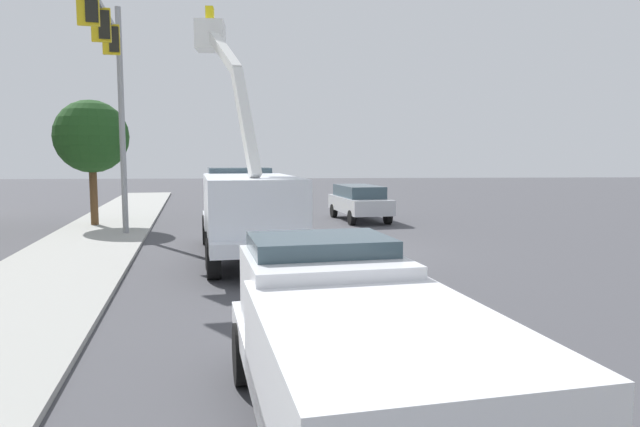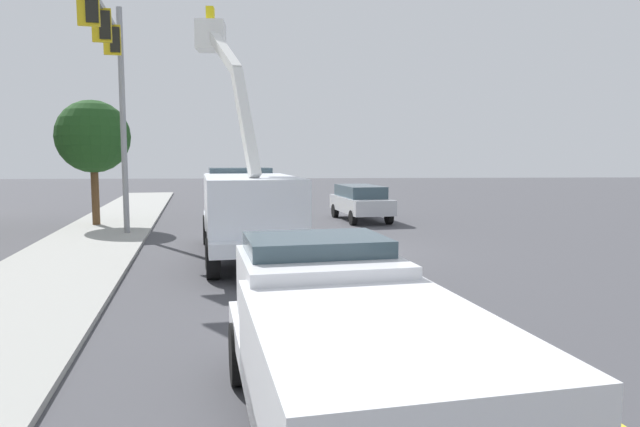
{
  "view_description": "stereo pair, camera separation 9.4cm",
  "coord_description": "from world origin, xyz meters",
  "px_view_note": "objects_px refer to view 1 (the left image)",
  "views": [
    {
      "loc": [
        -17.6,
        2.07,
        3.09
      ],
      "look_at": [
        -1.41,
        0.91,
        1.4
      ],
      "focal_mm": 30.98,
      "sensor_mm": 36.0,
      "label": 1
    },
    {
      "loc": [
        -17.6,
        1.98,
        3.09
      ],
      "look_at": [
        -1.41,
        0.91,
        1.4
      ],
      "focal_mm": 30.98,
      "sensor_mm": 36.0,
      "label": 2
    }
  ],
  "objects_px": {
    "utility_bucket_truck": "(246,204)",
    "traffic_signal_mast": "(112,70)",
    "service_pickup_truck": "(351,344)",
    "passing_minivan": "(359,200)",
    "traffic_cone_mid_front": "(286,225)"
  },
  "relations": [
    {
      "from": "traffic_signal_mast",
      "to": "service_pickup_truck",
      "type": "bearing_deg",
      "value": -155.3
    },
    {
      "from": "traffic_cone_mid_front",
      "to": "traffic_signal_mast",
      "type": "distance_m",
      "value": 8.32
    },
    {
      "from": "service_pickup_truck",
      "to": "traffic_signal_mast",
      "type": "xyz_separation_m",
      "value": [
        13.84,
        6.37,
        4.85
      ]
    },
    {
      "from": "service_pickup_truck",
      "to": "traffic_signal_mast",
      "type": "height_order",
      "value": "traffic_signal_mast"
    },
    {
      "from": "traffic_cone_mid_front",
      "to": "service_pickup_truck",
      "type": "bearing_deg",
      "value": -178.16
    },
    {
      "from": "utility_bucket_truck",
      "to": "traffic_cone_mid_front",
      "type": "relative_size",
      "value": 10.23
    },
    {
      "from": "utility_bucket_truck",
      "to": "traffic_cone_mid_front",
      "type": "distance_m",
      "value": 4.82
    },
    {
      "from": "passing_minivan",
      "to": "traffic_cone_mid_front",
      "type": "distance_m",
      "value": 5.99
    },
    {
      "from": "passing_minivan",
      "to": "traffic_cone_mid_front",
      "type": "xyz_separation_m",
      "value": [
        -4.8,
        3.55,
        -0.56
      ]
    },
    {
      "from": "traffic_cone_mid_front",
      "to": "utility_bucket_truck",
      "type": "bearing_deg",
      "value": 163.94
    },
    {
      "from": "utility_bucket_truck",
      "to": "traffic_signal_mast",
      "type": "relative_size",
      "value": 0.98
    },
    {
      "from": "service_pickup_truck",
      "to": "passing_minivan",
      "type": "distance_m",
      "value": 20.87
    },
    {
      "from": "traffic_cone_mid_front",
      "to": "traffic_signal_mast",
      "type": "height_order",
      "value": "traffic_signal_mast"
    },
    {
      "from": "passing_minivan",
      "to": "utility_bucket_truck",
      "type": "bearing_deg",
      "value": 152.45
    },
    {
      "from": "service_pickup_truck",
      "to": "passing_minivan",
      "type": "bearing_deg",
      "value": -8.38
    }
  ]
}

